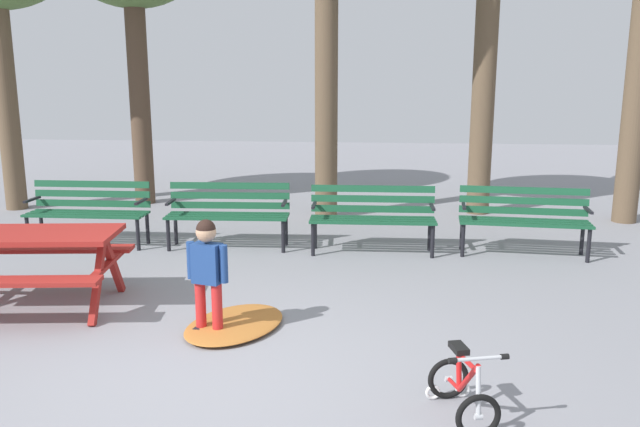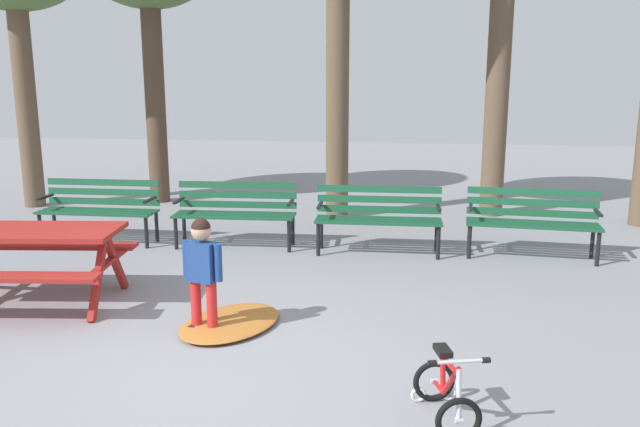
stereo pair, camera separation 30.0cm
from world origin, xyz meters
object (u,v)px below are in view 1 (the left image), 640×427
Objects in this scene: child_standing at (207,268)px; park_bench_far_left at (89,207)px; park_bench_far_right at (524,215)px; park_bench_left at (229,209)px; park_bench_right at (373,213)px; kids_bicycle at (463,389)px; picnic_table at (22,250)px.

park_bench_far_left is at bearing 129.96° from child_standing.
park_bench_left is at bearing -179.90° from park_bench_far_right.
park_bench_left is 1.56× the size of child_standing.
child_standing is at bearing -138.15° from park_bench_far_right.
child_standing reaches higher than park_bench_right.
park_bench_right is 2.61× the size of kids_bicycle.
park_bench_right is 4.17m from kids_bicycle.
park_bench_far_left and park_bench_far_right have the same top height.
picnic_table is 1.21× the size of park_bench_far_left.
child_standing is (-1.38, -2.88, 0.10)m from park_bench_right.
kids_bicycle is at bearing -22.80° from picnic_table.
park_bench_far_left is 1.55× the size of child_standing.
park_bench_left is 2.99m from child_standing.
park_bench_right is 0.99× the size of park_bench_far_right.
park_bench_far_right is at bearing 25.34° from picnic_table.
park_bench_far_left is 0.99× the size of park_bench_left.
picnic_table is at bearing 166.63° from child_standing.
park_bench_far_left is at bearing -178.52° from park_bench_left.
park_bench_left is at bearing 60.03° from picnic_table.
park_bench_left reaches higher than picnic_table.
park_bench_right is 1.91m from park_bench_far_right.
picnic_table is at bearing -79.04° from park_bench_far_left.
kids_bicycle is at bearing -80.75° from park_bench_right.
kids_bicycle is (2.04, -1.22, -0.41)m from child_standing.
park_bench_left reaches higher than kids_bicycle.
park_bench_far_left is 3.77m from child_standing.
park_bench_left is 2.62× the size of kids_bicycle.
picnic_table is 3.15× the size of kids_bicycle.
park_bench_right is 1.56× the size of child_standing.
park_bench_far_right is at bearing 0.10° from park_bench_left.
park_bench_far_right is 4.41m from child_standing.
park_bench_right reaches higher than picnic_table.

